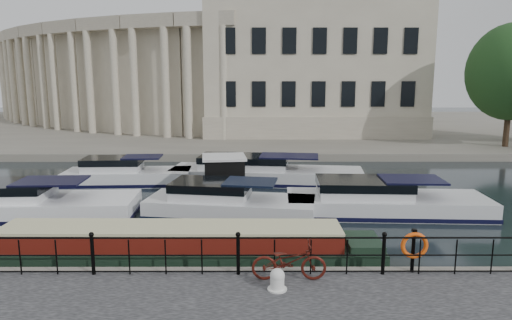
{
  "coord_description": "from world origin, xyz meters",
  "views": [
    {
      "loc": [
        0.46,
        -14.11,
        5.89
      ],
      "look_at": [
        0.5,
        2.0,
        3.0
      ],
      "focal_mm": 32.0,
      "sensor_mm": 36.0,
      "label": 1
    }
  ],
  "objects_px": {
    "mooring_bollard": "(277,280)",
    "life_ring_post": "(414,246)",
    "harbour_hut": "(224,179)",
    "bicycle": "(289,261)",
    "narrowboat": "(172,250)"
  },
  "relations": [
    {
      "from": "mooring_bollard",
      "to": "life_ring_post",
      "type": "xyz_separation_m",
      "value": [
        3.83,
        1.03,
        0.51
      ]
    },
    {
      "from": "harbour_hut",
      "to": "mooring_bollard",
      "type": "bearing_deg",
      "value": -85.9
    },
    {
      "from": "bicycle",
      "to": "harbour_hut",
      "type": "height_order",
      "value": "harbour_hut"
    },
    {
      "from": "mooring_bollard",
      "to": "harbour_hut",
      "type": "bearing_deg",
      "value": 100.57
    },
    {
      "from": "bicycle",
      "to": "harbour_hut",
      "type": "relative_size",
      "value": 0.64
    },
    {
      "from": "harbour_hut",
      "to": "narrowboat",
      "type": "bearing_deg",
      "value": -104.69
    },
    {
      "from": "narrowboat",
      "to": "harbour_hut",
      "type": "bearing_deg",
      "value": 82.25
    },
    {
      "from": "life_ring_post",
      "to": "mooring_bollard",
      "type": "bearing_deg",
      "value": -164.97
    },
    {
      "from": "life_ring_post",
      "to": "harbour_hut",
      "type": "height_order",
      "value": "harbour_hut"
    },
    {
      "from": "life_ring_post",
      "to": "bicycle",
      "type": "bearing_deg",
      "value": -172.86
    },
    {
      "from": "mooring_bollard",
      "to": "bicycle",
      "type": "bearing_deg",
      "value": 60.18
    },
    {
      "from": "mooring_bollard",
      "to": "harbour_hut",
      "type": "distance_m",
      "value": 11.5
    },
    {
      "from": "narrowboat",
      "to": "life_ring_post",
      "type": "bearing_deg",
      "value": -16.53
    },
    {
      "from": "bicycle",
      "to": "harbour_hut",
      "type": "xyz_separation_m",
      "value": [
        -2.45,
        10.71,
        -0.12
      ]
    },
    {
      "from": "mooring_bollard",
      "to": "harbour_hut",
      "type": "height_order",
      "value": "harbour_hut"
    }
  ]
}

